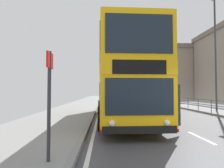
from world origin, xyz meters
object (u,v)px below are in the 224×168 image
Objects in this scene: street_lamp_far_side at (215,46)px; bare_tree_far_01 at (155,86)px; double_decker_bus_main at (122,80)px; bare_tree_far_00 at (150,87)px; bus_stop_sign_near at (49,93)px; background_building_00 at (189,75)px.

street_lamp_far_side reaches higher than bare_tree_far_01.
double_decker_bus_main is 9.15m from street_lamp_far_side.
street_lamp_far_side reaches higher than double_decker_bus_main.
double_decker_bus_main is at bearing -106.17° from bare_tree_far_00.
double_decker_bus_main is 7.42m from bus_stop_sign_near.
bare_tree_far_01 is (0.68, 21.36, -2.50)m from street_lamp_far_side.
double_decker_bus_main is 0.78× the size of background_building_00.
bare_tree_far_00 reaches higher than bus_stop_sign_near.
bus_stop_sign_near is 33.83m from bare_tree_far_01.
double_decker_bus_main reaches higher than bus_stop_sign_near.
double_decker_bus_main is 26.42m from bare_tree_far_01.
background_building_00 is (8.70, 24.63, -0.27)m from street_lamp_far_side.
street_lamp_far_side is at bearing -109.44° from background_building_00.
street_lamp_far_side is (7.84, 3.65, 2.99)m from double_decker_bus_main.
bus_stop_sign_near is 40.15m from background_building_00.
bare_tree_far_00 is at bearing 73.51° from bus_stop_sign_near.
bare_tree_far_01 is at bearing 71.40° from bus_stop_sign_near.
bare_tree_far_00 is 0.46× the size of background_building_00.
bus_stop_sign_near is 0.27× the size of street_lamp_far_side.
background_building_00 is (8.02, 3.27, 2.23)m from bare_tree_far_01.
bare_tree_far_00 reaches higher than double_decker_bus_main.
double_decker_bus_main is 1.91× the size of bare_tree_far_01.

